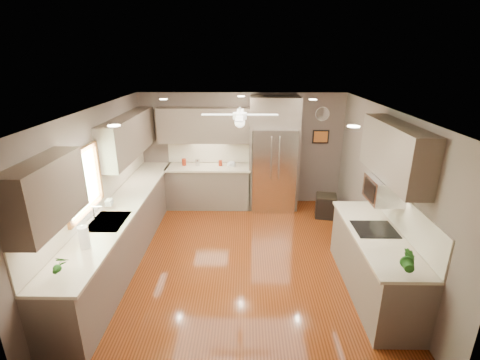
{
  "coord_description": "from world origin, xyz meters",
  "views": [
    {
      "loc": [
        0.09,
        -5.08,
        3.25
      ],
      "look_at": [
        -0.0,
        0.6,
        1.2
      ],
      "focal_mm": 26.0,
      "sensor_mm": 36.0,
      "label": 1
    }
  ],
  "objects_px": {
    "refrigerator": "(274,156)",
    "stool": "(326,206)",
    "soap_bottle": "(110,202)",
    "potted_plant_left": "(58,264)",
    "bowl": "(231,166)",
    "paper_towel": "(84,238)",
    "canister_a": "(184,162)",
    "potted_plant_right": "(409,261)",
    "canister_d": "(220,163)",
    "canister_b": "(198,163)",
    "microwave": "(384,190)"
  },
  "relations": [
    {
      "from": "potted_plant_right",
      "to": "refrigerator",
      "type": "distance_m",
      "value": 4.09
    },
    {
      "from": "canister_a",
      "to": "bowl",
      "type": "bearing_deg",
      "value": -4.14
    },
    {
      "from": "potted_plant_right",
      "to": "potted_plant_left",
      "type": "bearing_deg",
      "value": -178.66
    },
    {
      "from": "canister_a",
      "to": "soap_bottle",
      "type": "height_order",
      "value": "soap_bottle"
    },
    {
      "from": "canister_b",
      "to": "potted_plant_left",
      "type": "bearing_deg",
      "value": -103.68
    },
    {
      "from": "potted_plant_right",
      "to": "microwave",
      "type": "height_order",
      "value": "microwave"
    },
    {
      "from": "canister_b",
      "to": "bowl",
      "type": "relative_size",
      "value": 0.77
    },
    {
      "from": "soap_bottle",
      "to": "potted_plant_right",
      "type": "relative_size",
      "value": 0.6
    },
    {
      "from": "paper_towel",
      "to": "soap_bottle",
      "type": "bearing_deg",
      "value": 96.22
    },
    {
      "from": "microwave",
      "to": "paper_towel",
      "type": "xyz_separation_m",
      "value": [
        -3.97,
        -0.69,
        -0.4
      ]
    },
    {
      "from": "stool",
      "to": "paper_towel",
      "type": "xyz_separation_m",
      "value": [
        -3.74,
        -2.93,
        0.84
      ]
    },
    {
      "from": "soap_bottle",
      "to": "potted_plant_right",
      "type": "xyz_separation_m",
      "value": [
        3.97,
        -1.74,
        0.07
      ]
    },
    {
      "from": "canister_d",
      "to": "stool",
      "type": "relative_size",
      "value": 0.26
    },
    {
      "from": "bowl",
      "to": "potted_plant_right",
      "type": "bearing_deg",
      "value": -61.69
    },
    {
      "from": "soap_bottle",
      "to": "bowl",
      "type": "xyz_separation_m",
      "value": [
        1.86,
        2.19,
        -0.08
      ]
    },
    {
      "from": "canister_a",
      "to": "paper_towel",
      "type": "xyz_separation_m",
      "value": [
        -0.67,
        -3.5,
        0.06
      ]
    },
    {
      "from": "bowl",
      "to": "paper_towel",
      "type": "distance_m",
      "value": 3.83
    },
    {
      "from": "refrigerator",
      "to": "stool",
      "type": "xyz_separation_m",
      "value": [
        1.1,
        -0.47,
        -0.95
      ]
    },
    {
      "from": "bowl",
      "to": "paper_towel",
      "type": "height_order",
      "value": "paper_towel"
    },
    {
      "from": "soap_bottle",
      "to": "microwave",
      "type": "height_order",
      "value": "microwave"
    },
    {
      "from": "canister_b",
      "to": "bowl",
      "type": "xyz_separation_m",
      "value": [
        0.75,
        -0.07,
        -0.05
      ]
    },
    {
      "from": "soap_bottle",
      "to": "potted_plant_left",
      "type": "bearing_deg",
      "value": -86.5
    },
    {
      "from": "soap_bottle",
      "to": "bowl",
      "type": "relative_size",
      "value": 1.04
    },
    {
      "from": "canister_d",
      "to": "bowl",
      "type": "bearing_deg",
      "value": -17.11
    },
    {
      "from": "canister_b",
      "to": "refrigerator",
      "type": "relative_size",
      "value": 0.06
    },
    {
      "from": "soap_bottle",
      "to": "paper_towel",
      "type": "xyz_separation_m",
      "value": [
        0.13,
        -1.23,
        0.04
      ]
    },
    {
      "from": "canister_d",
      "to": "refrigerator",
      "type": "height_order",
      "value": "refrigerator"
    },
    {
      "from": "canister_a",
      "to": "soap_bottle",
      "type": "bearing_deg",
      "value": -109.62
    },
    {
      "from": "canister_d",
      "to": "stool",
      "type": "distance_m",
      "value": 2.45
    },
    {
      "from": "canister_a",
      "to": "stool",
      "type": "relative_size",
      "value": 0.31
    },
    {
      "from": "canister_d",
      "to": "stool",
      "type": "xyz_separation_m",
      "value": [
        2.26,
        -0.57,
        -0.76
      ]
    },
    {
      "from": "canister_a",
      "to": "canister_b",
      "type": "height_order",
      "value": "canister_a"
    },
    {
      "from": "soap_bottle",
      "to": "refrigerator",
      "type": "distance_m",
      "value": 3.52
    },
    {
      "from": "potted_plant_left",
      "to": "bowl",
      "type": "relative_size",
      "value": 1.47
    },
    {
      "from": "microwave",
      "to": "paper_towel",
      "type": "bearing_deg",
      "value": -170.06
    },
    {
      "from": "canister_d",
      "to": "paper_towel",
      "type": "distance_m",
      "value": 3.8
    },
    {
      "from": "stool",
      "to": "canister_a",
      "type": "bearing_deg",
      "value": 169.49
    },
    {
      "from": "canister_b",
      "to": "canister_d",
      "type": "distance_m",
      "value": 0.51
    },
    {
      "from": "soap_bottle",
      "to": "potted_plant_left",
      "type": "height_order",
      "value": "potted_plant_left"
    },
    {
      "from": "canister_d",
      "to": "potted_plant_left",
      "type": "bearing_deg",
      "value": -110.12
    },
    {
      "from": "bowl",
      "to": "soap_bottle",
      "type": "bearing_deg",
      "value": -130.32
    },
    {
      "from": "canister_a",
      "to": "potted_plant_right",
      "type": "bearing_deg",
      "value": -51.68
    },
    {
      "from": "canister_a",
      "to": "soap_bottle",
      "type": "xyz_separation_m",
      "value": [
        -0.81,
        -2.26,
        0.02
      ]
    },
    {
      "from": "canister_b",
      "to": "potted_plant_right",
      "type": "bearing_deg",
      "value": -54.38
    },
    {
      "from": "refrigerator",
      "to": "microwave",
      "type": "height_order",
      "value": "refrigerator"
    },
    {
      "from": "canister_a",
      "to": "paper_towel",
      "type": "bearing_deg",
      "value": -100.89
    },
    {
      "from": "soap_bottle",
      "to": "refrigerator",
      "type": "xyz_separation_m",
      "value": [
        2.77,
        2.17,
        0.15
      ]
    },
    {
      "from": "canister_d",
      "to": "microwave",
      "type": "height_order",
      "value": "microwave"
    },
    {
      "from": "potted_plant_left",
      "to": "microwave",
      "type": "relative_size",
      "value": 0.53
    },
    {
      "from": "soap_bottle",
      "to": "microwave",
      "type": "xyz_separation_m",
      "value": [
        4.1,
        -0.54,
        0.44
      ]
    }
  ]
}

